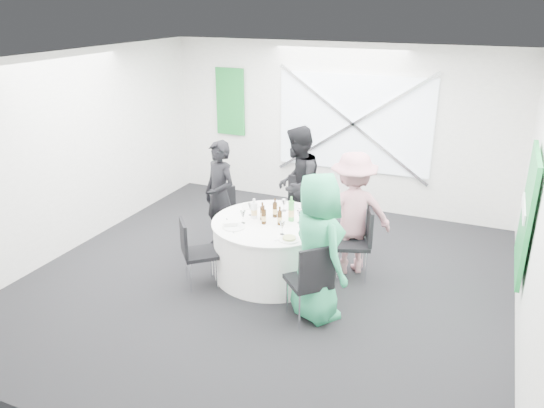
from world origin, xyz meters
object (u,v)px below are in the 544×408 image
at_px(person_woman_green, 318,248).
at_px(person_woman_pink, 352,213).
at_px(banquet_table, 272,248).
at_px(person_man_back, 297,185).
at_px(chair_back, 299,205).
at_px(clear_water_bottle, 254,211).
at_px(chair_front_right, 312,277).
at_px(person_man_back_left, 220,195).
at_px(chair_back_right, 359,237).
at_px(chair_front_left, 193,248).
at_px(green_water_bottle, 291,211).
at_px(chair_back_left, 228,213).

bearing_deg(person_woman_green, person_woman_pink, -53.37).
relative_size(banquet_table, person_man_back, 0.89).
distance_m(person_woman_pink, person_woman_green, 1.23).
distance_m(chair_back, clear_water_bottle, 1.14).
xyz_separation_m(chair_front_right, clear_water_bottle, (-1.10, 0.88, 0.29)).
relative_size(person_man_back_left, person_woman_green, 0.93).
bearing_deg(person_woman_green, chair_back_right, -61.28).
bearing_deg(clear_water_bottle, chair_back_right, 15.69).
relative_size(chair_back_right, person_man_back_left, 0.61).
distance_m(chair_back, person_man_back_left, 1.18).
bearing_deg(chair_front_left, green_water_bottle, -92.51).
xyz_separation_m(chair_front_left, person_man_back, (0.69, 1.85, 0.34)).
bearing_deg(green_water_bottle, chair_front_right, -57.43).
height_order(banquet_table, chair_back_right, chair_back_right).
height_order(banquet_table, person_man_back_left, person_man_back_left).
bearing_deg(chair_back_right, person_woman_green, -30.51).
bearing_deg(banquet_table, chair_front_right, -45.70).
height_order(chair_back, person_man_back, person_man_back).
height_order(chair_back, chair_back_left, chair_back).
distance_m(chair_front_right, person_woman_green, 0.33).
height_order(banquet_table, person_woman_green, person_woman_green).
bearing_deg(chair_back_right, banquet_table, -90.00).
relative_size(banquet_table, chair_back_right, 1.60).
xyz_separation_m(chair_back_right, chair_front_right, (-0.22, -1.25, 0.00)).
bearing_deg(chair_back_right, green_water_bottle, -92.34).
distance_m(banquet_table, chair_back, 1.10).
relative_size(banquet_table, person_woman_green, 0.90).
bearing_deg(green_water_bottle, person_woman_pink, 29.86).
relative_size(chair_back, green_water_bottle, 3.04).
relative_size(person_woman_pink, person_woman_green, 0.95).
height_order(chair_front_right, person_man_back_left, person_man_back_left).
relative_size(chair_front_left, clear_water_bottle, 3.32).
height_order(banquet_table, person_man_back, person_man_back).
bearing_deg(person_man_back, chair_front_right, 20.21).
height_order(chair_front_right, person_woman_green, person_woman_green).
height_order(chair_front_left, clear_water_bottle, clear_water_bottle).
height_order(chair_back_left, chair_back_right, chair_back_right).
bearing_deg(banquet_table, person_woman_green, -39.72).
bearing_deg(person_man_back_left, person_woman_green, -7.07).
distance_m(chair_back_right, person_woman_pink, 0.32).
xyz_separation_m(banquet_table, chair_back_left, (-0.95, 0.59, 0.12)).
relative_size(chair_back_left, person_man_back, 0.49).
bearing_deg(green_water_bottle, chair_back, 104.25).
relative_size(chair_back_right, person_woman_pink, 0.59).
xyz_separation_m(chair_back, clear_water_bottle, (-0.23, -1.08, 0.28)).
height_order(chair_back_left, chair_front_right, chair_front_right).
height_order(person_woman_pink, green_water_bottle, person_woman_pink).
xyz_separation_m(chair_back_right, person_woman_green, (-0.21, -1.09, 0.29)).
distance_m(chair_back_right, chair_front_right, 1.27).
xyz_separation_m(chair_front_left, clear_water_bottle, (0.53, 0.68, 0.34)).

